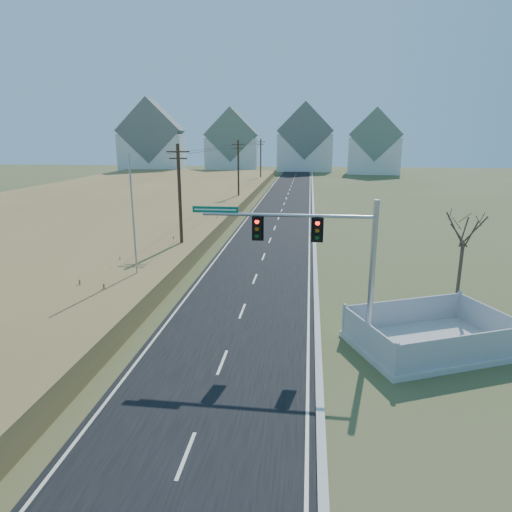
# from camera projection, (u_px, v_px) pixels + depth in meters

# --- Properties ---
(ground) EXTENTS (260.00, 260.00, 0.00)m
(ground) POSITION_uv_depth(u_px,v_px,m) (230.00, 343.00, 21.72)
(ground) COLOR #445127
(ground) RESTS_ON ground
(road) EXTENTS (8.00, 180.00, 0.06)m
(road) POSITION_uv_depth(u_px,v_px,m) (286.00, 200.00, 69.73)
(road) COLOR black
(road) RESTS_ON ground
(curb) EXTENTS (0.30, 180.00, 0.18)m
(curb) POSITION_uv_depth(u_px,v_px,m) (313.00, 200.00, 69.25)
(curb) COLOR #B2AFA8
(curb) RESTS_ON ground
(reed_marsh) EXTENTS (38.00, 110.00, 1.30)m
(reed_marsh) POSITION_uv_depth(u_px,v_px,m) (107.00, 203.00, 62.65)
(reed_marsh) COLOR olive
(reed_marsh) RESTS_ON ground
(utility_pole_near) EXTENTS (1.80, 0.26, 9.00)m
(utility_pole_near) POSITION_uv_depth(u_px,v_px,m) (180.00, 200.00, 35.65)
(utility_pole_near) COLOR #422D1E
(utility_pole_near) RESTS_ON ground
(utility_pole_mid) EXTENTS (1.80, 0.26, 9.00)m
(utility_pole_mid) POSITION_uv_depth(u_px,v_px,m) (238.00, 172.00, 64.47)
(utility_pole_mid) COLOR #422D1E
(utility_pole_mid) RESTS_ON ground
(utility_pole_far) EXTENTS (1.80, 0.26, 9.00)m
(utility_pole_far) POSITION_uv_depth(u_px,v_px,m) (261.00, 160.00, 93.28)
(utility_pole_far) COLOR #422D1E
(utility_pole_far) RESTS_ON ground
(condo_nw) EXTENTS (17.69, 13.38, 19.05)m
(condo_nw) POSITION_uv_depth(u_px,v_px,m) (152.00, 143.00, 120.03)
(condo_nw) COLOR silver
(condo_nw) RESTS_ON ground
(condo_nnw) EXTENTS (14.93, 11.17, 17.03)m
(condo_nnw) POSITION_uv_depth(u_px,v_px,m) (232.00, 146.00, 125.68)
(condo_nnw) COLOR silver
(condo_nnw) RESTS_ON ground
(condo_n) EXTENTS (15.27, 10.20, 18.54)m
(condo_n) POSITION_uv_depth(u_px,v_px,m) (305.00, 143.00, 127.12)
(condo_n) COLOR silver
(condo_n) RESTS_ON ground
(condo_ne) EXTENTS (14.12, 10.51, 16.52)m
(condo_ne) POSITION_uv_depth(u_px,v_px,m) (375.00, 147.00, 117.62)
(condo_ne) COLOR silver
(condo_ne) RESTS_ON ground
(traffic_signal_mast) EXTENTS (8.63, 0.59, 6.86)m
(traffic_signal_mast) POSITION_uv_depth(u_px,v_px,m) (332.00, 256.00, 20.86)
(traffic_signal_mast) COLOR #9EA0A5
(traffic_signal_mast) RESTS_ON ground
(fence_enclosure) EXTENTS (8.27, 7.09, 1.60)m
(fence_enclosure) POSITION_uv_depth(u_px,v_px,m) (430.00, 341.00, 21.23)
(fence_enclosure) COLOR #B7B5AD
(fence_enclosure) RESTS_ON ground
(open_sign) EXTENTS (0.47, 0.30, 0.64)m
(open_sign) POSITION_uv_depth(u_px,v_px,m) (410.00, 367.00, 18.80)
(open_sign) COLOR white
(open_sign) RESTS_ON ground
(flagpole) EXTENTS (0.39, 0.39, 8.60)m
(flagpole) POSITION_uv_depth(u_px,v_px,m) (135.00, 240.00, 27.87)
(flagpole) COLOR #B7B5AD
(flagpole) RESTS_ON ground
(bare_tree) EXTENTS (2.29, 2.29, 6.07)m
(bare_tree) POSITION_uv_depth(u_px,v_px,m) (465.00, 227.00, 24.00)
(bare_tree) COLOR #4C3F33
(bare_tree) RESTS_ON ground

